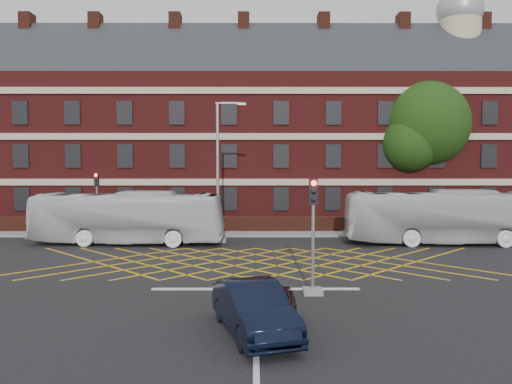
{
  "coord_description": "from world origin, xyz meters",
  "views": [
    {
      "loc": [
        -0.04,
        -22.47,
        4.75
      ],
      "look_at": [
        0.03,
        1.5,
        3.49
      ],
      "focal_mm": 35.0,
      "sensor_mm": 36.0,
      "label": 1
    }
  ],
  "objects_px": {
    "bus_left": "(128,218)",
    "traffic_light_far": "(97,209)",
    "bus_right": "(444,217)",
    "utility_cabinet": "(248,290)",
    "direction_signs": "(54,216)",
    "traffic_light_near": "(313,247)",
    "car_maroon": "(270,310)",
    "street_lamp": "(219,195)",
    "deciduous_tree": "(425,131)",
    "car_navy": "(254,309)"
  },
  "relations": [
    {
      "from": "car_navy",
      "to": "traffic_light_far",
      "type": "relative_size",
      "value": 1.03
    },
    {
      "from": "car_navy",
      "to": "traffic_light_near",
      "type": "relative_size",
      "value": 1.03
    },
    {
      "from": "deciduous_tree",
      "to": "traffic_light_near",
      "type": "bearing_deg",
      "value": -118.01
    },
    {
      "from": "bus_left",
      "to": "direction_signs",
      "type": "relative_size",
      "value": 5.24
    },
    {
      "from": "car_maroon",
      "to": "traffic_light_near",
      "type": "xyz_separation_m",
      "value": [
        1.72,
        4.21,
        1.14
      ]
    },
    {
      "from": "utility_cabinet",
      "to": "bus_right",
      "type": "bearing_deg",
      "value": 48.03
    },
    {
      "from": "car_navy",
      "to": "deciduous_tree",
      "type": "height_order",
      "value": "deciduous_tree"
    },
    {
      "from": "car_maroon",
      "to": "direction_signs",
      "type": "height_order",
      "value": "direction_signs"
    },
    {
      "from": "car_navy",
      "to": "bus_right",
      "type": "bearing_deg",
      "value": 38.19
    },
    {
      "from": "bus_left",
      "to": "traffic_light_near",
      "type": "xyz_separation_m",
      "value": [
        9.85,
        -11.9,
        0.16
      ]
    },
    {
      "from": "street_lamp",
      "to": "utility_cabinet",
      "type": "height_order",
      "value": "street_lamp"
    },
    {
      "from": "bus_right",
      "to": "direction_signs",
      "type": "relative_size",
      "value": 5.39
    },
    {
      "from": "direction_signs",
      "to": "utility_cabinet",
      "type": "xyz_separation_m",
      "value": [
        13.27,
        -16.4,
        -0.93
      ]
    },
    {
      "from": "traffic_light_far",
      "to": "bus_right",
      "type": "bearing_deg",
      "value": -10.56
    },
    {
      "from": "car_navy",
      "to": "traffic_light_near",
      "type": "distance_m",
      "value": 5.0
    },
    {
      "from": "direction_signs",
      "to": "utility_cabinet",
      "type": "distance_m",
      "value": 21.11
    },
    {
      "from": "bus_left",
      "to": "traffic_light_far",
      "type": "height_order",
      "value": "traffic_light_far"
    },
    {
      "from": "street_lamp",
      "to": "direction_signs",
      "type": "distance_m",
      "value": 11.64
    },
    {
      "from": "bus_right",
      "to": "deciduous_tree",
      "type": "relative_size",
      "value": 1.04
    },
    {
      "from": "bus_right",
      "to": "car_navy",
      "type": "height_order",
      "value": "bus_right"
    },
    {
      "from": "bus_right",
      "to": "direction_signs",
      "type": "distance_m",
      "value": 25.23
    },
    {
      "from": "utility_cabinet",
      "to": "direction_signs",
      "type": "bearing_deg",
      "value": 128.98
    },
    {
      "from": "bus_left",
      "to": "deciduous_tree",
      "type": "height_order",
      "value": "deciduous_tree"
    },
    {
      "from": "utility_cabinet",
      "to": "street_lamp",
      "type": "bearing_deg",
      "value": 98.12
    },
    {
      "from": "car_navy",
      "to": "direction_signs",
      "type": "relative_size",
      "value": 2.01
    },
    {
      "from": "direction_signs",
      "to": "car_maroon",
      "type": "bearing_deg",
      "value": -54.23
    },
    {
      "from": "utility_cabinet",
      "to": "traffic_light_near",
      "type": "bearing_deg",
      "value": 27.64
    },
    {
      "from": "traffic_light_near",
      "to": "traffic_light_far",
      "type": "bearing_deg",
      "value": 129.18
    },
    {
      "from": "bus_right",
      "to": "deciduous_tree",
      "type": "xyz_separation_m",
      "value": [
        1.94,
        9.4,
        5.88
      ]
    },
    {
      "from": "car_maroon",
      "to": "direction_signs",
      "type": "bearing_deg",
      "value": 132.29
    },
    {
      "from": "utility_cabinet",
      "to": "car_maroon",
      "type": "bearing_deg",
      "value": -77.11
    },
    {
      "from": "street_lamp",
      "to": "direction_signs",
      "type": "xyz_separation_m",
      "value": [
        -11.27,
        2.44,
        -1.58
      ]
    },
    {
      "from": "car_maroon",
      "to": "traffic_light_far",
      "type": "bearing_deg",
      "value": 125.76
    },
    {
      "from": "traffic_light_near",
      "to": "traffic_light_far",
      "type": "relative_size",
      "value": 1.0
    },
    {
      "from": "bus_left",
      "to": "bus_right",
      "type": "bearing_deg",
      "value": -86.88
    },
    {
      "from": "bus_right",
      "to": "traffic_light_near",
      "type": "bearing_deg",
      "value": 143.31
    },
    {
      "from": "direction_signs",
      "to": "utility_cabinet",
      "type": "height_order",
      "value": "direction_signs"
    },
    {
      "from": "bus_right",
      "to": "utility_cabinet",
      "type": "distance_m",
      "value": 17.6
    },
    {
      "from": "car_maroon",
      "to": "utility_cabinet",
      "type": "relative_size",
      "value": 4.08
    },
    {
      "from": "car_navy",
      "to": "car_maroon",
      "type": "height_order",
      "value": "car_navy"
    },
    {
      "from": "traffic_light_near",
      "to": "street_lamp",
      "type": "relative_size",
      "value": 0.49
    },
    {
      "from": "bus_right",
      "to": "street_lamp",
      "type": "distance_m",
      "value": 13.83
    },
    {
      "from": "direction_signs",
      "to": "utility_cabinet",
      "type": "relative_size",
      "value": 2.44
    },
    {
      "from": "car_navy",
      "to": "utility_cabinet",
      "type": "relative_size",
      "value": 4.9
    },
    {
      "from": "bus_right",
      "to": "car_navy",
      "type": "distance_m",
      "value": 19.89
    },
    {
      "from": "car_maroon",
      "to": "deciduous_tree",
      "type": "distance_m",
      "value": 29.37
    },
    {
      "from": "bus_left",
      "to": "street_lamp",
      "type": "bearing_deg",
      "value": -78.25
    },
    {
      "from": "traffic_light_near",
      "to": "direction_signs",
      "type": "distance_m",
      "value": 21.79
    },
    {
      "from": "bus_left",
      "to": "traffic_light_far",
      "type": "relative_size",
      "value": 2.7
    },
    {
      "from": "bus_left",
      "to": "utility_cabinet",
      "type": "relative_size",
      "value": 12.82
    }
  ]
}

